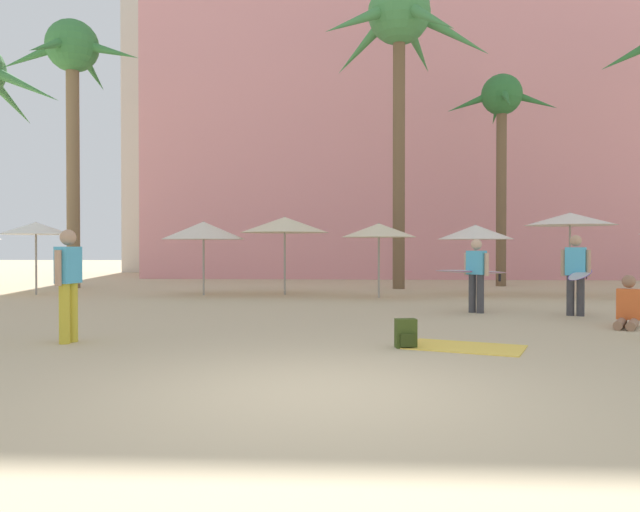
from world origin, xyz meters
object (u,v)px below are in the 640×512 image
(cafe_umbrella_3, at_px, (379,230))
(person_mid_center, at_px, (628,309))
(cafe_umbrella_6, at_px, (570,219))
(beach_towel, at_px, (465,347))
(palm_tree_far_right, at_px, (72,70))
(cafe_umbrella_7, at_px, (36,228))
(backpack, at_px, (406,334))
(person_mid_right, at_px, (578,272))
(palm_tree_far_left, at_px, (400,33))
(cafe_umbrella_0, at_px, (475,232))
(person_near_right, at_px, (475,272))
(cafe_umbrella_5, at_px, (285,225))
(person_far_right, at_px, (68,281))
(palm_tree_left, at_px, (502,114))
(cafe_umbrella_4, at_px, (204,231))

(cafe_umbrella_3, xyz_separation_m, person_mid_center, (4.32, -6.22, -1.61))
(cafe_umbrella_6, height_order, beach_towel, cafe_umbrella_6)
(palm_tree_far_right, height_order, beach_towel, palm_tree_far_right)
(cafe_umbrella_7, bearing_deg, cafe_umbrella_6, 1.25)
(cafe_umbrella_6, xyz_separation_m, backpack, (-5.55, -9.57, -2.08))
(person_mid_right, xyz_separation_m, person_mid_center, (0.32, -1.67, -0.59))
(palm_tree_far_left, relative_size, cafe_umbrella_7, 4.82)
(cafe_umbrella_0, bearing_deg, person_mid_center, -79.24)
(cafe_umbrella_3, height_order, person_near_right, cafe_umbrella_3)
(cafe_umbrella_0, bearing_deg, cafe_umbrella_5, -178.62)
(cafe_umbrella_7, relative_size, person_far_right, 1.28)
(palm_tree_left, bearing_deg, person_near_right, -106.20)
(cafe_umbrella_6, relative_size, person_near_right, 0.98)
(cafe_umbrella_0, distance_m, cafe_umbrella_4, 8.21)
(palm_tree_far_right, height_order, cafe_umbrella_4, palm_tree_far_right)
(cafe_umbrella_6, distance_m, beach_towel, 10.83)
(cafe_umbrella_7, bearing_deg, palm_tree_left, 18.59)
(person_mid_center, relative_size, person_far_right, 0.58)
(palm_tree_far_right, xyz_separation_m, person_near_right, (12.72, -7.31, -6.82))
(cafe_umbrella_5, xyz_separation_m, person_mid_center, (7.16, -7.12, -1.81))
(cafe_umbrella_4, bearing_deg, person_mid_right, -28.77)
(cafe_umbrella_4, distance_m, backpack, 10.92)
(palm_tree_left, height_order, cafe_umbrella_6, palm_tree_left)
(cafe_umbrella_3, relative_size, cafe_umbrella_7, 0.97)
(cafe_umbrella_0, height_order, beach_towel, cafe_umbrella_0)
(cafe_umbrella_4, distance_m, cafe_umbrella_7, 5.15)
(palm_tree_left, xyz_separation_m, cafe_umbrella_0, (-1.78, -4.44, -4.47))
(person_near_right, relative_size, person_mid_right, 0.97)
(cafe_umbrella_3, height_order, cafe_umbrella_5, cafe_umbrella_5)
(cafe_umbrella_7, height_order, person_far_right, cafe_umbrella_7)
(cafe_umbrella_6, bearing_deg, palm_tree_far_left, 147.26)
(cafe_umbrella_3, distance_m, backpack, 8.99)
(beach_towel, distance_m, backpack, 0.88)
(palm_tree_left, relative_size, person_mid_center, 7.89)
(cafe_umbrella_5, distance_m, cafe_umbrella_7, 7.59)
(cafe_umbrella_7, xyz_separation_m, person_near_right, (12.42, -4.22, -1.13))
(beach_towel, bearing_deg, backpack, -175.07)
(cafe_umbrella_6, xyz_separation_m, beach_towel, (-4.69, -9.50, -2.27))
(palm_tree_far_left, height_order, cafe_umbrella_4, palm_tree_far_left)
(palm_tree_left, height_order, person_far_right, palm_tree_left)
(cafe_umbrella_3, distance_m, cafe_umbrella_4, 5.28)
(palm_tree_far_left, distance_m, cafe_umbrella_5, 8.24)
(backpack, height_order, person_mid_right, person_mid_right)
(cafe_umbrella_6, xyz_separation_m, person_far_right, (-10.64, -9.41, -1.33))
(beach_towel, bearing_deg, palm_tree_left, 75.14)
(person_mid_right, bearing_deg, person_near_right, -82.93)
(cafe_umbrella_0, relative_size, person_mid_center, 2.28)
(palm_tree_far_left, xyz_separation_m, cafe_umbrella_0, (2.09, -2.78, -7.00))
(cafe_umbrella_5, height_order, person_mid_right, cafe_umbrella_5)
(cafe_umbrella_3, distance_m, cafe_umbrella_6, 5.69)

